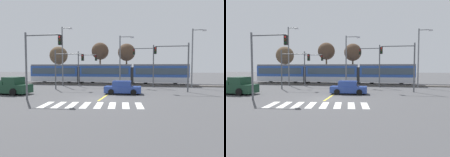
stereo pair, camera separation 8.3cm
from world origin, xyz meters
The scene contains 27 objects.
ground_plane centered at (0.00, 0.00, 0.00)m, with size 200.00×200.00×0.00m, color #474749.
track_bed centered at (0.00, 16.16, 0.09)m, with size 120.00×4.00×0.18m, color #56514C.
rail_near centered at (0.00, 15.44, 0.23)m, with size 120.00×0.08×0.10m, color #939399.
rail_far centered at (0.00, 16.88, 0.23)m, with size 120.00×0.08×0.10m, color #939399.
light_rail_tram centered at (-2.89, 16.16, 2.05)m, with size 28.00×2.64×3.43m.
crosswalk_stripe_0 centered at (-3.82, -3.67, 0.00)m, with size 0.56×2.80×0.01m, color silver.
crosswalk_stripe_1 centered at (-2.73, -3.53, 0.00)m, with size 0.56×2.80×0.01m, color silver.
crosswalk_stripe_2 centered at (-1.64, -3.39, 0.00)m, with size 0.56×2.80×0.01m, color silver.
crosswalk_stripe_3 centered at (-0.55, -3.26, 0.00)m, with size 0.56×2.80×0.01m, color silver.
crosswalk_stripe_4 centered at (0.55, -3.12, 0.00)m, with size 0.56×2.80×0.01m, color silver.
crosswalk_stripe_5 centered at (1.64, -2.98, 0.00)m, with size 0.56×2.80×0.01m, color silver.
crosswalk_stripe_6 centered at (2.73, -2.84, 0.00)m, with size 0.56×2.80×0.01m, color silver.
crosswalk_stripe_7 centered at (3.82, -2.70, 0.00)m, with size 0.56×2.80×0.01m, color silver.
lane_centre_line centered at (0.00, 6.49, 0.00)m, with size 0.20×15.35×0.01m, color gold.
sedan_crossing centered at (1.61, 4.11, 0.70)m, with size 4.27×2.06×1.52m.
pickup_truck centered at (-11.36, 1.66, 0.84)m, with size 5.51×2.47×1.98m.
traffic_light_near_left centered at (-5.78, -1.48, 4.27)m, with size 3.75×0.38×6.39m.
traffic_light_mid_left centered at (-6.79, 7.38, 3.63)m, with size 4.25×0.38×5.52m.
traffic_light_far_left centered at (-5.67, 12.56, 3.68)m, with size 3.25×0.38×5.69m.
traffic_light_far_right centered at (4.30, 12.50, 4.21)m, with size 3.25×0.38×6.50m.
traffic_light_mid_right centered at (7.96, 7.10, 4.09)m, with size 4.25×0.38×6.12m.
street_lamp_west centered at (-9.53, 12.85, 5.45)m, with size 1.83×0.28×9.82m.
street_lamp_centre centered at (0.29, 13.04, 4.66)m, with size 2.34×0.28×8.13m.
street_lamp_east centered at (11.24, 13.08, 5.00)m, with size 2.02×0.28×8.88m.
bare_tree_far_west centered at (-14.30, 21.31, 5.59)m, with size 3.79×3.79×7.51m.
bare_tree_west centered at (-5.30, 21.76, 6.39)m, with size 3.55×3.55×8.21m.
bare_tree_east centered at (0.31, 20.82, 6.02)m, with size 3.44×3.44×7.78m.
Camera 2 is at (4.54, -18.81, 3.11)m, focal length 32.00 mm.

